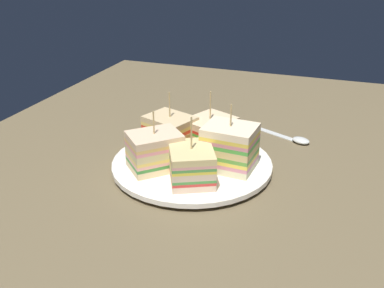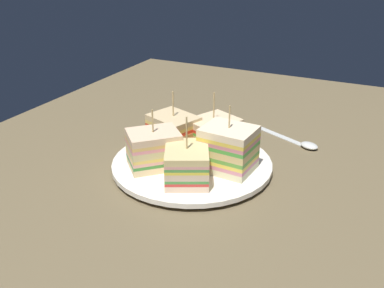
# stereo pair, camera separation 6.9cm
# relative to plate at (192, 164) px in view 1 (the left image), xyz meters

# --- Properties ---
(ground_plane) EXTENTS (1.20, 0.87, 0.02)m
(ground_plane) POSITION_rel_plate_xyz_m (0.00, 0.00, -0.02)
(ground_plane) COLOR brown
(plate) EXTENTS (0.25, 0.25, 0.01)m
(plate) POSITION_rel_plate_xyz_m (0.00, 0.00, 0.00)
(plate) COLOR white
(plate) RESTS_ON ground_plane
(sandwich_wedge_0) EXTENTS (0.10, 0.09, 0.10)m
(sandwich_wedge_0) POSITION_rel_plate_xyz_m (0.06, 0.02, 0.03)
(sandwich_wedge_0) COLOR beige
(sandwich_wedge_0) RESTS_ON plate
(sandwich_wedge_1) EXTENTS (0.07, 0.08, 0.10)m
(sandwich_wedge_1) POSITION_rel_plate_xyz_m (0.00, 0.06, 0.04)
(sandwich_wedge_1) COLOR beige
(sandwich_wedge_1) RESTS_ON plate
(sandwich_wedge_2) EXTENTS (0.10, 0.09, 0.10)m
(sandwich_wedge_2) POSITION_rel_plate_xyz_m (-0.06, 0.01, 0.03)
(sandwich_wedge_2) COLOR beige
(sandwich_wedge_2) RESTS_ON plate
(sandwich_wedge_3) EXTENTS (0.08, 0.09, 0.10)m
(sandwich_wedge_3) POSITION_rel_plate_xyz_m (-0.03, -0.05, 0.03)
(sandwich_wedge_3) COLOR beige
(sandwich_wedge_3) RESTS_ON plate
(sandwich_wedge_4) EXTENTS (0.10, 0.10, 0.09)m
(sandwich_wedge_4) POSITION_rel_plate_xyz_m (0.04, -0.05, 0.03)
(sandwich_wedge_4) COLOR beige
(sandwich_wedge_4) RESTS_ON plate
(chip_pile) EXTENTS (0.07, 0.08, 0.02)m
(chip_pile) POSITION_rel_plate_xyz_m (-0.00, 0.01, 0.01)
(chip_pile) COLOR tan
(chip_pile) RESTS_ON plate
(spoon) EXTENTS (0.07, 0.13, 0.01)m
(spoon) POSITION_rel_plate_xyz_m (-0.17, 0.13, -0.00)
(spoon) COLOR silver
(spoon) RESTS_ON ground_plane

